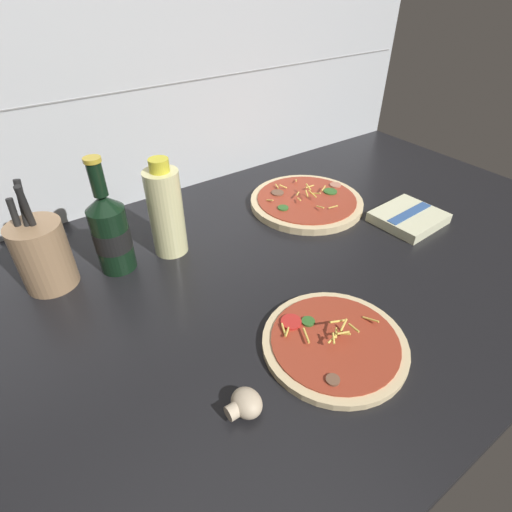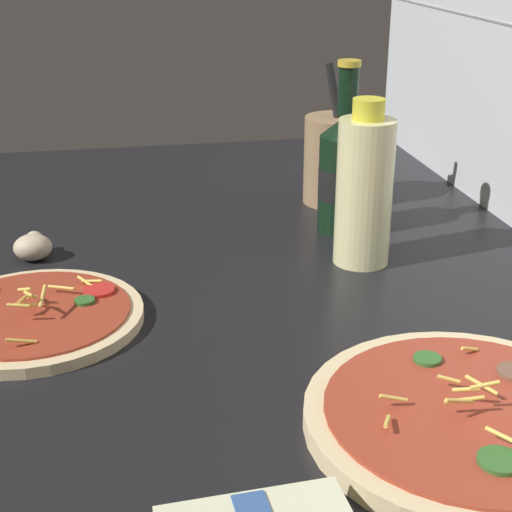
# 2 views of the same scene
# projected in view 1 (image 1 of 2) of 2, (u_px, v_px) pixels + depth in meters

# --- Properties ---
(counter_slab) EXTENTS (1.60, 0.90, 0.03)m
(counter_slab) POSITION_uv_depth(u_px,v_px,m) (285.00, 273.00, 0.84)
(counter_slab) COLOR black
(counter_slab) RESTS_ON ground
(tile_backsplash) EXTENTS (1.60, 0.01, 0.60)m
(tile_backsplash) POSITION_uv_depth(u_px,v_px,m) (172.00, 83.00, 0.96)
(tile_backsplash) COLOR silver
(tile_backsplash) RESTS_ON ground
(pizza_near) EXTENTS (0.24, 0.24, 0.05)m
(pizza_near) POSITION_uv_depth(u_px,v_px,m) (334.00, 343.00, 0.66)
(pizza_near) COLOR beige
(pizza_near) RESTS_ON counter_slab
(pizza_far) EXTENTS (0.29, 0.29, 0.05)m
(pizza_far) POSITION_uv_depth(u_px,v_px,m) (306.00, 202.00, 1.03)
(pizza_far) COLOR beige
(pizza_far) RESTS_ON counter_slab
(beer_bottle) EXTENTS (0.07, 0.07, 0.24)m
(beer_bottle) POSITION_uv_depth(u_px,v_px,m) (111.00, 231.00, 0.78)
(beer_bottle) COLOR black
(beer_bottle) RESTS_ON counter_slab
(oil_bottle) EXTENTS (0.07, 0.07, 0.21)m
(oil_bottle) POSITION_uv_depth(u_px,v_px,m) (166.00, 211.00, 0.82)
(oil_bottle) COLOR beige
(oil_bottle) RESTS_ON counter_slab
(mushroom_left) EXTENTS (0.05, 0.05, 0.03)m
(mushroom_left) POSITION_uv_depth(u_px,v_px,m) (245.00, 404.00, 0.56)
(mushroom_left) COLOR beige
(mushroom_left) RESTS_ON counter_slab
(utensil_crock) EXTENTS (0.10, 0.10, 0.22)m
(utensil_crock) POSITION_uv_depth(u_px,v_px,m) (43.00, 254.00, 0.75)
(utensil_crock) COLOR #9E7A56
(utensil_crock) RESTS_ON counter_slab
(dish_towel) EXTENTS (0.16, 0.14, 0.03)m
(dish_towel) POSITION_uv_depth(u_px,v_px,m) (409.00, 218.00, 0.97)
(dish_towel) COLOR beige
(dish_towel) RESTS_ON counter_slab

